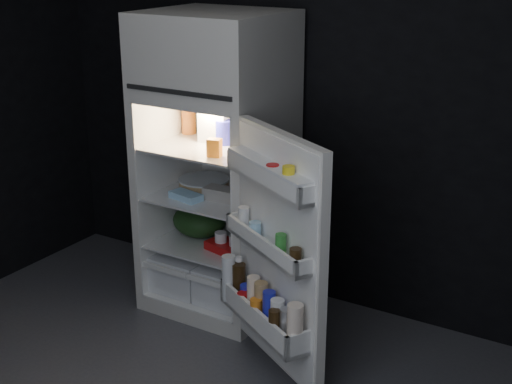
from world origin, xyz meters
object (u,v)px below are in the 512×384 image
Objects in this scene: refrigerator at (219,154)px; yogurt_tray at (229,248)px; milk_jug at (216,120)px; egg_carton at (227,195)px; fridge_door at (274,259)px.

yogurt_tray is at bearing -42.44° from refrigerator.
yogurt_tray is (0.17, -0.15, -0.50)m from refrigerator.
milk_jug reaches higher than egg_carton.
fridge_door is at bearing -40.61° from egg_carton.
egg_carton is at bearing 141.60° from fridge_door.
refrigerator reaches higher than yogurt_tray.
milk_jug is at bearing 136.45° from egg_carton.
egg_carton is 1.01× the size of yogurt_tray.
refrigerator reaches higher than egg_carton.
refrigerator is at bearing 136.93° from egg_carton.
fridge_door reaches higher than yogurt_tray.
refrigerator is 0.95m from fridge_door.
yogurt_tray is (0.21, -0.19, -0.69)m from milk_jug.
refrigerator is at bearing -53.57° from milk_jug.
milk_jug is 0.45m from egg_carton.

